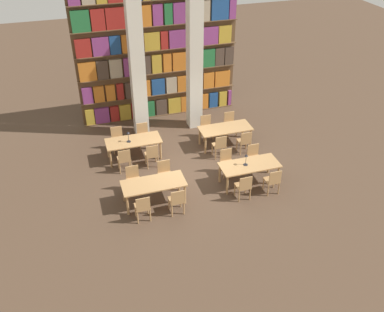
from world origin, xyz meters
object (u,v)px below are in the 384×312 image
object	(u,v)px
chair_0	(143,207)
chair_7	(254,157)
chair_2	(177,200)
reading_table_2	(134,142)
chair_5	(227,161)
reading_table_3	(225,130)
reading_table_1	(249,167)
chair_14	(245,141)
pillar_center	(195,52)
chair_1	(133,179)
reading_table_0	(154,185)
chair_6	(273,180)
chair_12	(220,145)
chair_4	(244,186)
chair_15	(230,123)
chair_9	(117,138)
chair_10	(152,154)
pillar_left	(136,58)
desk_lamp_1	(128,135)
chair_13	(207,126)
chair_11	(143,134)
chair_8	(124,159)
desk_lamp_0	(246,158)
chair_3	(165,173)

from	to	relation	value
chair_0	chair_7	size ratio (longest dim) A/B	1.00
chair_2	reading_table_2	world-z (taller)	chair_2
chair_7	chair_5	bearing A→B (deg)	0.00
reading_table_2	reading_table_3	size ratio (longest dim) A/B	1.00
reading_table_1	chair_14	size ratio (longest dim) A/B	2.13
pillar_center	chair_1	size ratio (longest dim) A/B	6.77
reading_table_0	chair_6	distance (m)	3.64
chair_6	chair_12	xyz separation A→B (m)	(-0.84, 2.40, 0.00)
chair_4	chair_15	distance (m)	3.94
chair_9	chair_10	distance (m)	1.67
chair_1	reading_table_2	distance (m)	1.92
reading_table_2	chair_9	distance (m)	0.85
chair_12	chair_10	bearing A→B (deg)	176.88
pillar_left	reading_table_2	distance (m)	2.95
reading_table_2	reading_table_1	bearing A→B (deg)	-38.27
pillar_center	reading_table_0	world-z (taller)	pillar_center
reading_table_3	chair_12	distance (m)	0.85
desk_lamp_1	chair_14	bearing A→B (deg)	-11.20
chair_12	chair_13	size ratio (longest dim) A/B	1.00
chair_13	reading_table_1	bearing A→B (deg)	96.61
reading_table_1	chair_1	bearing A→B (deg)	169.62
chair_9	reading_table_3	xyz separation A→B (m)	(3.77, -0.83, 0.15)
chair_0	chair_11	size ratio (longest dim) A/B	1.00
chair_2	chair_7	bearing A→B (deg)	25.01
reading_table_0	chair_1	bearing A→B (deg)	125.04
chair_13	chair_15	size ratio (longest dim) A/B	1.00
pillar_left	chair_8	world-z (taller)	pillar_left
chair_0	chair_14	distance (m)	4.82
chair_1	desk_lamp_0	world-z (taller)	desk_lamp_0
chair_5	chair_7	xyz separation A→B (m)	(0.96, 0.00, 0.00)
chair_6	chair_3	bearing A→B (deg)	156.20
chair_2	desk_lamp_0	xyz separation A→B (m)	(2.45, 0.75, 0.50)
chair_10	pillar_left	bearing A→B (deg)	87.00
reading_table_1	chair_10	xyz separation A→B (m)	(-2.73, 1.83, -0.15)
pillar_center	reading_table_1	world-z (taller)	pillar_center
chair_6	chair_12	bearing A→B (deg)	109.33
reading_table_3	chair_15	bearing A→B (deg)	56.22
pillar_center	reading_table_1	bearing A→B (deg)	-83.30
chair_9	chair_14	bearing A→B (deg)	160.27
chair_2	chair_7	distance (m)	3.38
pillar_center	chair_12	world-z (taller)	pillar_center
chair_6	chair_8	xyz separation A→B (m)	(-4.15, 2.53, 0.00)
chair_14	chair_12	bearing A→B (deg)	180.00
chair_5	desk_lamp_1	xyz separation A→B (m)	(-2.89, 1.79, 0.50)
chair_0	chair_15	size ratio (longest dim) A/B	1.00
chair_10	chair_13	xyz separation A→B (m)	(2.37, 1.26, 0.00)
chair_4	chair_14	bearing A→B (deg)	66.21
chair_3	chair_6	xyz separation A→B (m)	(3.07, -1.35, 0.00)
chair_0	chair_13	bearing A→B (deg)	49.91
chair_0	chair_12	world-z (taller)	same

